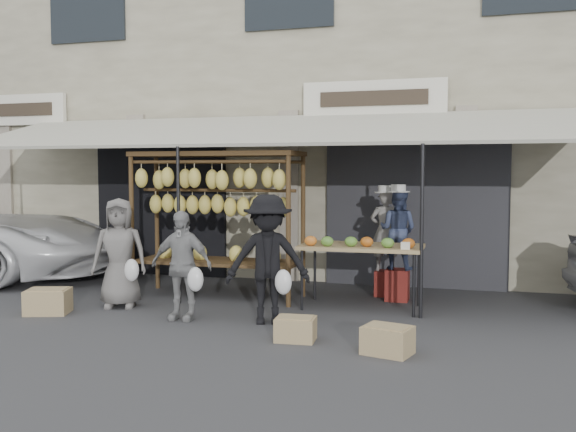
# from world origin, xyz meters

# --- Properties ---
(ground_plane) EXTENTS (90.00, 90.00, 0.00)m
(ground_plane) POSITION_xyz_m (0.00, 0.00, 0.00)
(ground_plane) COLOR #2D2D30
(shophouse) EXTENTS (24.00, 6.15, 7.30)m
(shophouse) POSITION_xyz_m (-0.00, 6.50, 3.65)
(shophouse) COLOR #B7AE94
(shophouse) RESTS_ON ground_plane
(awning) EXTENTS (10.00, 2.35, 2.92)m
(awning) POSITION_xyz_m (0.01, 2.28, 2.57)
(awning) COLOR #BBB7A2
(awning) RESTS_ON ground_plane
(banana_rack) EXTENTS (2.60, 0.90, 2.24)m
(banana_rack) POSITION_xyz_m (-0.62, 1.67, 1.57)
(banana_rack) COLOR #432D17
(banana_rack) RESTS_ON ground_plane
(produce_table) EXTENTS (1.70, 0.90, 1.04)m
(produce_table) POSITION_xyz_m (1.64, 1.50, 0.87)
(produce_table) COLOR tan
(produce_table) RESTS_ON ground_plane
(vendor_left) EXTENTS (0.51, 0.39, 1.25)m
(vendor_left) POSITION_xyz_m (1.83, 2.53, 1.02)
(vendor_left) COLOR gray
(vendor_left) RESTS_ON stool_left
(vendor_right) EXTENTS (0.68, 0.59, 1.19)m
(vendor_right) POSITION_xyz_m (2.06, 2.23, 1.07)
(vendor_right) COLOR #364063
(vendor_right) RESTS_ON stool_right
(customer_left) EXTENTS (0.88, 0.72, 1.56)m
(customer_left) POSITION_xyz_m (-1.68, 0.63, 0.78)
(customer_left) COLOR #65615E
(customer_left) RESTS_ON ground_plane
(customer_mid) EXTENTS (0.84, 0.36, 1.43)m
(customer_mid) POSITION_xyz_m (-0.49, 0.19, 0.72)
(customer_mid) COLOR gray
(customer_mid) RESTS_ON ground_plane
(customer_right) EXTENTS (1.21, 0.93, 1.65)m
(customer_right) POSITION_xyz_m (0.65, 0.31, 0.82)
(customer_right) COLOR black
(customer_right) RESTS_ON ground_plane
(stool_left) EXTENTS (0.34, 0.34, 0.40)m
(stool_left) POSITION_xyz_m (1.83, 2.53, 0.20)
(stool_left) COLOR maroon
(stool_left) RESTS_ON ground_plane
(stool_right) EXTENTS (0.37, 0.37, 0.47)m
(stool_right) POSITION_xyz_m (2.06, 2.23, 0.24)
(stool_right) COLOR maroon
(stool_right) RESTS_ON ground_plane
(crate_near_a) EXTENTS (0.47, 0.38, 0.27)m
(crate_near_a) POSITION_xyz_m (1.22, -0.41, 0.13)
(crate_near_a) COLOR tan
(crate_near_a) RESTS_ON ground_plane
(crate_near_b) EXTENTS (0.57, 0.49, 0.30)m
(crate_near_b) POSITION_xyz_m (2.31, -0.64, 0.15)
(crate_near_b) COLOR tan
(crate_near_b) RESTS_ON ground_plane
(crate_far) EXTENTS (0.66, 0.58, 0.33)m
(crate_far) POSITION_xyz_m (-2.40, -0.02, 0.17)
(crate_far) COLOR tan
(crate_far) RESTS_ON ground_plane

